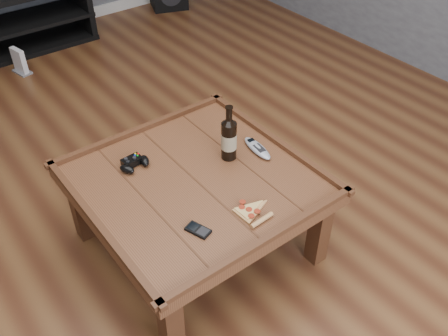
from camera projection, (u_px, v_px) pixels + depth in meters
ground at (198, 245)px, 2.57m from camera, size 6.00×6.00×0.00m
baseboard at (2, 36)px, 4.37m from camera, size 5.00×0.02×0.10m
coffee_table at (195, 189)px, 2.32m from camera, size 1.03×1.03×0.48m
media_console at (5, 24)px, 4.09m from camera, size 1.40×0.45×0.50m
beer_bottle at (229, 138)px, 2.33m from camera, size 0.07×0.07×0.29m
game_controller at (134, 163)px, 2.34m from camera, size 0.16×0.11×0.04m
pizza_slice at (251, 212)px, 2.10m from camera, size 0.14×0.22×0.02m
smartphone at (198, 230)px, 2.03m from camera, size 0.08×0.11×0.01m
remote_control at (257, 148)px, 2.44m from camera, size 0.09×0.21×0.03m
game_console at (20, 62)px, 3.91m from camera, size 0.12×0.18×0.20m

